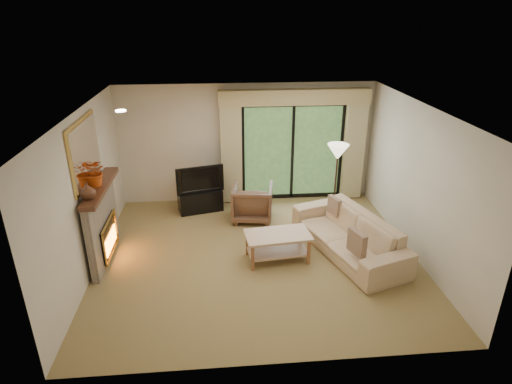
{
  "coord_description": "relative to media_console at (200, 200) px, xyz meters",
  "views": [
    {
      "loc": [
        -0.61,
        -6.45,
        4.04
      ],
      "look_at": [
        0.0,
        0.3,
        1.1
      ],
      "focal_mm": 30.0,
      "sensor_mm": 36.0,
      "label": 1
    }
  ],
  "objects": [
    {
      "name": "curtain_right",
      "position": [
        3.4,
        0.39,
        0.97
      ],
      "size": [
        0.45,
        0.18,
        2.35
      ],
      "primitive_type": "cube",
      "color": "tan",
      "rests_on": "floor"
    },
    {
      "name": "vase",
      "position": [
        -1.56,
        -2.29,
        1.27
      ],
      "size": [
        0.25,
        0.25,
        0.25
      ],
      "primitive_type": "imported",
      "rotation": [
        0.0,
        0.0,
        0.05
      ],
      "color": "#462718",
      "rests_on": "fireplace"
    },
    {
      "name": "floor",
      "position": [
        1.05,
        -1.95,
        -0.23
      ],
      "size": [
        5.5,
        5.5,
        0.0
      ],
      "primitive_type": "plane",
      "color": "olive",
      "rests_on": "ground"
    },
    {
      "name": "tv",
      "position": [
        0.0,
        0.0,
        0.52
      ],
      "size": [
        1.0,
        0.37,
        0.58
      ],
      "primitive_type": "imported",
      "rotation": [
        0.0,
        0.0,
        0.25
      ],
      "color": "black",
      "rests_on": "media_console"
    },
    {
      "name": "sliding_door",
      "position": [
        2.05,
        0.5,
        0.87
      ],
      "size": [
        2.26,
        0.1,
        2.16
      ],
      "primitive_type": null,
      "color": "black",
      "rests_on": "floor"
    },
    {
      "name": "armchair",
      "position": [
        1.08,
        -0.49,
        0.14
      ],
      "size": [
        0.91,
        0.93,
        0.75
      ],
      "primitive_type": "imported",
      "rotation": [
        0.0,
        0.0,
        2.99
      ],
      "color": "brown",
      "rests_on": "floor"
    },
    {
      "name": "wall_right",
      "position": [
        3.8,
        -1.95,
        1.07
      ],
      "size": [
        0.0,
        5.0,
        5.0
      ],
      "primitive_type": "plane",
      "rotation": [
        1.57,
        0.0,
        -1.57
      ],
      "color": "beige",
      "rests_on": "ground"
    },
    {
      "name": "wall_back",
      "position": [
        1.05,
        0.55,
        1.07
      ],
      "size": [
        5.0,
        0.0,
        5.0
      ],
      "primitive_type": "plane",
      "rotation": [
        1.57,
        0.0,
        0.0
      ],
      "color": "beige",
      "rests_on": "ground"
    },
    {
      "name": "media_console",
      "position": [
        0.0,
        0.0,
        0.0
      ],
      "size": [
        0.99,
        0.63,
        0.46
      ],
      "primitive_type": "cube",
      "rotation": [
        0.0,
        0.0,
        0.25
      ],
      "color": "black",
      "rests_on": "floor"
    },
    {
      "name": "fireplace",
      "position": [
        -1.58,
        -1.75,
        0.46
      ],
      "size": [
        0.24,
        1.7,
        1.37
      ],
      "primitive_type": null,
      "color": "slate",
      "rests_on": "floor"
    },
    {
      "name": "coffee_table",
      "position": [
        1.38,
        -2.08,
        0.02
      ],
      "size": [
        1.16,
        0.72,
        0.5
      ],
      "primitive_type": null,
      "rotation": [
        0.0,
        0.0,
        0.11
      ],
      "color": "tan",
      "rests_on": "floor"
    },
    {
      "name": "wall_front",
      "position": [
        1.05,
        -4.45,
        1.07
      ],
      "size": [
        5.0,
        0.0,
        5.0
      ],
      "primitive_type": "plane",
      "rotation": [
        -1.57,
        0.0,
        0.0
      ],
      "color": "beige",
      "rests_on": "ground"
    },
    {
      "name": "pillow_near",
      "position": [
        2.58,
        -2.65,
        0.36
      ],
      "size": [
        0.22,
        0.41,
        0.39
      ],
      "primitive_type": "cube",
      "rotation": [
        0.0,
        0.0,
        0.32
      ],
      "color": "#543022",
      "rests_on": "sofa"
    },
    {
      "name": "wall_left",
      "position": [
        -1.7,
        -1.95,
        1.07
      ],
      "size": [
        0.0,
        5.0,
        5.0
      ],
      "primitive_type": "plane",
      "rotation": [
        1.57,
        0.0,
        1.57
      ],
      "color": "beige",
      "rests_on": "ground"
    },
    {
      "name": "floor_lamp",
      "position": [
        2.76,
        -0.59,
        0.56
      ],
      "size": [
        0.55,
        0.55,
        1.58
      ],
      "primitive_type": null,
      "rotation": [
        0.0,
        0.0,
        0.36
      ],
      "color": "beige",
      "rests_on": "floor"
    },
    {
      "name": "sofa",
      "position": [
        2.66,
        -1.95,
        0.12
      ],
      "size": [
        1.66,
        2.6,
        0.71
      ],
      "primitive_type": "imported",
      "rotation": [
        0.0,
        0.0,
        -1.25
      ],
      "color": "tan",
      "rests_on": "floor"
    },
    {
      "name": "pillow_far",
      "position": [
        2.58,
        -1.25,
        0.35
      ],
      "size": [
        0.19,
        0.35,
        0.34
      ],
      "primitive_type": "cube",
      "rotation": [
        0.0,
        0.0,
        0.32
      ],
      "color": "#543022",
      "rests_on": "sofa"
    },
    {
      "name": "branches",
      "position": [
        -1.56,
        -1.79,
        1.38
      ],
      "size": [
        0.48,
        0.43,
        0.48
      ],
      "primitive_type": "imported",
      "rotation": [
        0.0,
        0.0,
        -0.14
      ],
      "color": "#B23F0F",
      "rests_on": "fireplace"
    },
    {
      "name": "mirror",
      "position": [
        -1.66,
        -1.75,
        1.72
      ],
      "size": [
        0.07,
        1.45,
        1.02
      ],
      "primitive_type": null,
      "color": "gold",
      "rests_on": "wall_left"
    },
    {
      "name": "ceiling",
      "position": [
        1.05,
        -1.95,
        2.37
      ],
      "size": [
        5.5,
        5.5,
        0.0
      ],
      "primitive_type": "plane",
      "rotation": [
        3.14,
        0.0,
        0.0
      ],
      "color": "white",
      "rests_on": "ground"
    },
    {
      "name": "cornice",
      "position": [
        2.05,
        0.41,
        2.09
      ],
      "size": [
        3.2,
        0.24,
        0.32
      ],
      "primitive_type": "cube",
      "color": "tan",
      "rests_on": "wall_back"
    },
    {
      "name": "curtain_left",
      "position": [
        0.7,
        0.39,
        0.97
      ],
      "size": [
        0.45,
        0.18,
        2.35
      ],
      "primitive_type": "cube",
      "color": "tan",
      "rests_on": "floor"
    }
  ]
}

